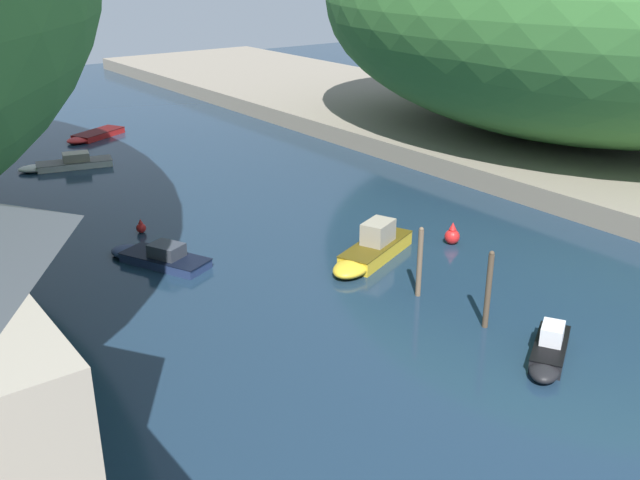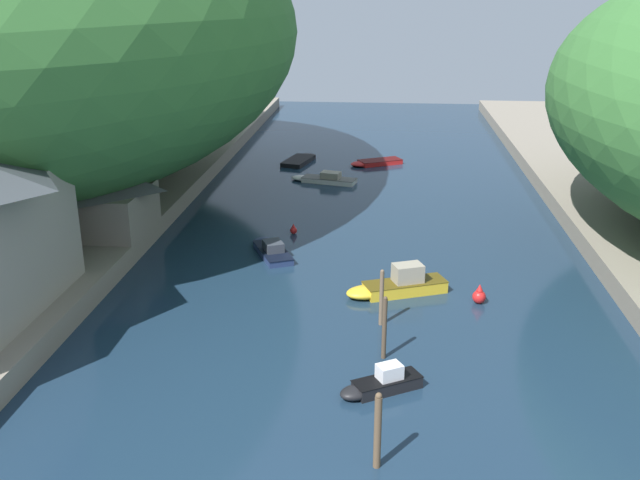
% 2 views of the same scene
% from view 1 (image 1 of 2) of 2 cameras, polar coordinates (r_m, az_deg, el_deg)
% --- Properties ---
extents(water_surface, '(130.00, 130.00, 0.00)m').
position_cam_1_polar(water_surface, '(41.08, -6.59, 1.69)').
color(water_surface, '#192D42').
rests_on(water_surface, ground).
extents(right_bank, '(22.00, 120.00, 1.34)m').
position_cam_1_polar(right_bank, '(57.85, 16.40, 7.62)').
color(right_bank, gray).
rests_on(right_bank, ground).
extents(hillside_right, '(30.38, 42.54, 18.69)m').
position_cam_1_polar(hillside_right, '(56.31, 19.60, 17.27)').
color(hillside_right, '#387033').
rests_on(hillside_right, right_bank).
extents(boat_mid_channel, '(5.72, 4.12, 0.48)m').
position_cam_1_polar(boat_mid_channel, '(61.87, -17.72, 7.95)').
color(boat_mid_channel, red).
rests_on(boat_mid_channel, water_surface).
extents(boat_moored_right, '(4.02, 2.95, 1.28)m').
position_cam_1_polar(boat_moored_right, '(28.06, 17.85, -8.52)').
color(boat_moored_right, black).
rests_on(boat_moored_right, water_surface).
extents(boat_small_dinghy, '(3.83, 5.77, 1.11)m').
position_cam_1_polar(boat_small_dinghy, '(35.82, -12.93, -1.28)').
color(boat_small_dinghy, navy).
rests_on(boat_small_dinghy, water_surface).
extents(boat_far_upstream, '(6.54, 3.14, 1.04)m').
position_cam_1_polar(boat_far_upstream, '(53.69, -19.69, 5.76)').
color(boat_far_upstream, silver).
rests_on(boat_far_upstream, water_surface).
extents(boat_cabin_cruiser, '(6.39, 3.82, 1.82)m').
position_cam_1_polar(boat_cabin_cruiser, '(35.17, 4.08, -0.82)').
color(boat_cabin_cruiser, gold).
rests_on(boat_cabin_cruiser, water_surface).
extents(mooring_post_middle, '(0.24, 0.24, 3.36)m').
position_cam_1_polar(mooring_post_middle, '(29.23, 13.32, -3.87)').
color(mooring_post_middle, '#4C3D2D').
rests_on(mooring_post_middle, water_surface).
extents(mooring_post_fourth, '(0.23, 0.23, 3.25)m').
position_cam_1_polar(mooring_post_fourth, '(31.38, 7.97, -1.74)').
color(mooring_post_fourth, brown).
rests_on(mooring_post_fourth, water_surface).
extents(channel_buoy_near, '(0.53, 0.53, 0.80)m').
position_cam_1_polar(channel_buoy_near, '(39.87, -14.13, 0.99)').
color(channel_buoy_near, red).
rests_on(channel_buoy_near, water_surface).
extents(channel_buoy_far, '(0.79, 0.79, 1.19)m').
position_cam_1_polar(channel_buoy_far, '(37.78, 10.53, 0.36)').
color(channel_buoy_far, red).
rests_on(channel_buoy_far, water_surface).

